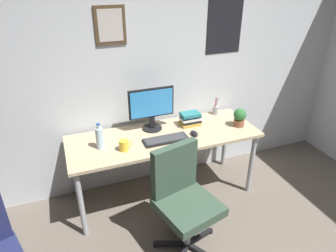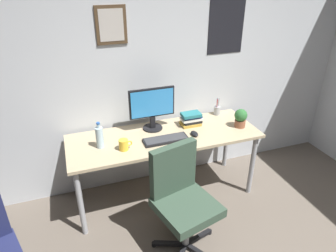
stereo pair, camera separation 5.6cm
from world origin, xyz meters
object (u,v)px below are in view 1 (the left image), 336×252
at_px(keyboard, 166,140).
at_px(pen_cup, 216,110).
at_px(computer_mouse, 194,133).
at_px(water_bottle, 100,138).
at_px(potted_plant, 240,117).
at_px(office_chair, 183,195).
at_px(book_stack_left, 190,119).
at_px(monitor, 152,107).
at_px(coffee_mug_near, 124,145).

distance_m(keyboard, pen_cup, 0.82).
xyz_separation_m(computer_mouse, water_bottle, (-0.90, 0.08, 0.09)).
bearing_deg(potted_plant, computer_mouse, -178.47).
bearing_deg(office_chair, book_stack_left, 62.04).
bearing_deg(pen_cup, monitor, -174.05).
bearing_deg(potted_plant, water_bottle, 177.17).
relative_size(office_chair, monitor, 2.07).
bearing_deg(water_bottle, office_chair, -49.72).
bearing_deg(coffee_mug_near, potted_plant, 2.04).
xyz_separation_m(office_chair, book_stack_left, (0.42, 0.78, 0.28)).
height_order(computer_mouse, coffee_mug_near, coffee_mug_near).
xyz_separation_m(office_chair, coffee_mug_near, (-0.35, 0.53, 0.26)).
bearing_deg(potted_plant, monitor, 163.04).
relative_size(water_bottle, book_stack_left, 1.16).
bearing_deg(coffee_mug_near, computer_mouse, 2.40).
bearing_deg(book_stack_left, keyboard, -147.39).
relative_size(monitor, pen_cup, 2.30).
bearing_deg(potted_plant, coffee_mug_near, -177.96).
xyz_separation_m(office_chair, water_bottle, (-0.55, 0.64, 0.32)).
height_order(monitor, coffee_mug_near, monitor).
bearing_deg(potted_plant, book_stack_left, 155.30).
bearing_deg(monitor, pen_cup, 5.95).
relative_size(coffee_mug_near, pen_cup, 0.61).
relative_size(monitor, computer_mouse, 4.18).
distance_m(potted_plant, pen_cup, 0.36).
height_order(water_bottle, pen_cup, water_bottle).
xyz_separation_m(keyboard, water_bottle, (-0.60, 0.09, 0.09)).
bearing_deg(pen_cup, office_chair, -130.74).
height_order(monitor, pen_cup, monitor).
height_order(potted_plant, pen_cup, pen_cup).
bearing_deg(keyboard, office_chair, -95.88).
distance_m(office_chair, pen_cup, 1.24).
relative_size(keyboard, book_stack_left, 1.97).
bearing_deg(keyboard, potted_plant, 1.33).
distance_m(coffee_mug_near, book_stack_left, 0.81).
distance_m(computer_mouse, potted_plant, 0.52).
bearing_deg(keyboard, water_bottle, 171.58).
bearing_deg(monitor, water_bottle, -160.87).
distance_m(keyboard, book_stack_left, 0.43).
relative_size(office_chair, book_stack_left, 4.35).
distance_m(water_bottle, pen_cup, 1.36).
bearing_deg(book_stack_left, monitor, 172.61).
bearing_deg(office_chair, pen_cup, 49.26).
bearing_deg(book_stack_left, coffee_mug_near, -161.68).
bearing_deg(monitor, book_stack_left, -7.39).
height_order(monitor, water_bottle, monitor).
height_order(keyboard, computer_mouse, computer_mouse).
bearing_deg(book_stack_left, pen_cup, 19.66).
height_order(keyboard, water_bottle, water_bottle).
xyz_separation_m(monitor, coffee_mug_near, (-0.36, -0.31, -0.19)).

